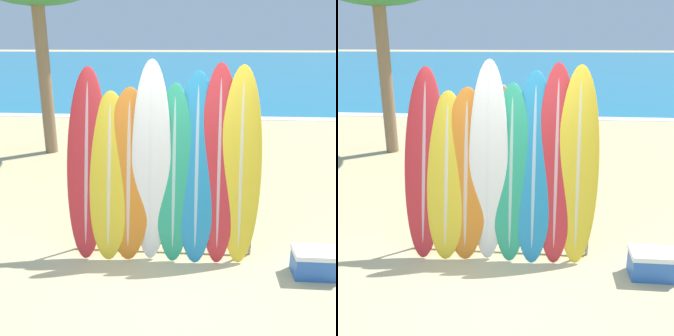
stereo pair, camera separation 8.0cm
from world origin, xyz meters
TOP-DOWN VIEW (x-y plane):
  - ground_plane at (0.00, 0.00)m, footprint 160.00×160.00m
  - ocean_water at (0.00, 39.15)m, footprint 120.00×60.00m
  - surfboard_rack at (-0.08, 0.72)m, footprint 2.31×0.04m
  - surfboard_slot_0 at (-1.07, 0.79)m, footprint 0.52×0.73m
  - surfboard_slot_1 at (-0.77, 0.73)m, footprint 0.56×0.68m
  - surfboard_slot_2 at (-0.52, 0.74)m, footprint 0.60×0.64m
  - surfboard_slot_3 at (-0.23, 0.76)m, footprint 0.49×0.56m
  - surfboard_slot_4 at (0.06, 0.75)m, footprint 0.50×0.62m
  - surfboard_slot_5 at (0.34, 0.78)m, footprint 0.53×0.72m
  - surfboard_slot_6 at (0.62, 0.78)m, footprint 0.49×0.68m
  - surfboard_slot_7 at (0.89, 0.77)m, footprint 0.52×0.61m
  - person_near_water at (-0.35, 3.60)m, footprint 0.28×0.22m
  - person_mid_beach at (-0.63, 6.80)m, footprint 0.25×0.26m
  - cooler_box at (1.80, 0.30)m, footprint 0.56×0.33m

SIDE VIEW (x-z plane):
  - ground_plane at x=0.00m, z-range 0.00..0.00m
  - ocean_water at x=0.00m, z-range 0.00..0.01m
  - cooler_box at x=1.80m, z-range 0.00..0.34m
  - surfboard_rack at x=-0.08m, z-range 0.04..0.93m
  - person_mid_beach at x=-0.63m, z-range 0.07..1.57m
  - person_near_water at x=-0.35m, z-range 0.08..1.71m
  - surfboard_slot_1 at x=-0.77m, z-range 0.00..2.10m
  - surfboard_slot_2 at x=-0.52m, z-range 0.00..2.15m
  - surfboard_slot_4 at x=0.06m, z-range 0.00..2.21m
  - surfboard_slot_5 at x=0.34m, z-range 0.00..2.36m
  - surfboard_slot_0 at x=-1.07m, z-range 0.00..2.39m
  - surfboard_slot_7 at x=0.89m, z-range 0.00..2.43m
  - surfboard_slot_6 at x=0.62m, z-range 0.00..2.45m
  - surfboard_slot_3 at x=-0.23m, z-range 0.00..2.49m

